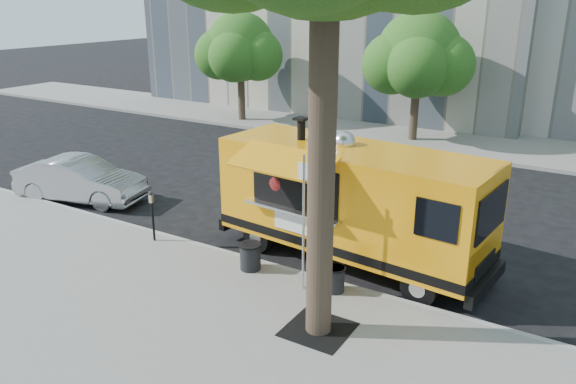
% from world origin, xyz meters
% --- Properties ---
extents(ground, '(120.00, 120.00, 0.00)m').
position_xyz_m(ground, '(0.00, 0.00, 0.00)').
color(ground, black).
rests_on(ground, ground).
extents(sidewalk, '(60.00, 6.00, 0.15)m').
position_xyz_m(sidewalk, '(0.00, -4.00, 0.07)').
color(sidewalk, gray).
rests_on(sidewalk, ground).
extents(curb, '(60.00, 0.14, 0.16)m').
position_xyz_m(curb, '(0.00, -0.93, 0.07)').
color(curb, '#999993').
rests_on(curb, ground).
extents(far_sidewalk, '(60.00, 5.00, 0.15)m').
position_xyz_m(far_sidewalk, '(0.00, 13.50, 0.07)').
color(far_sidewalk, gray).
rests_on(far_sidewalk, ground).
extents(tree_well, '(1.20, 1.20, 0.02)m').
position_xyz_m(tree_well, '(2.60, -2.80, 0.15)').
color(tree_well, black).
rests_on(tree_well, sidewalk).
extents(far_tree_a, '(3.42, 3.42, 5.36)m').
position_xyz_m(far_tree_a, '(-10.00, 12.30, 3.78)').
color(far_tree_a, '#33261C').
rests_on(far_tree_a, far_sidewalk).
extents(far_tree_b, '(3.60, 3.60, 5.50)m').
position_xyz_m(far_tree_b, '(-1.00, 12.70, 3.83)').
color(far_tree_b, '#33261C').
rests_on(far_tree_b, far_sidewalk).
extents(sign_post, '(0.28, 0.06, 3.00)m').
position_xyz_m(sign_post, '(1.55, -1.55, 1.85)').
color(sign_post, silver).
rests_on(sign_post, sidewalk).
extents(parking_meter, '(0.11, 0.11, 1.33)m').
position_xyz_m(parking_meter, '(-3.00, -1.35, 0.98)').
color(parking_meter, black).
rests_on(parking_meter, sidewalk).
extents(food_truck, '(6.96, 3.46, 3.35)m').
position_xyz_m(food_truck, '(1.67, 0.46, 1.57)').
color(food_truck, '#FF9D0D').
rests_on(food_truck, ground).
extents(sedan, '(4.39, 2.35, 1.37)m').
position_xyz_m(sedan, '(-7.39, 0.00, 0.69)').
color(sedan, '#A1A2A8').
rests_on(sedan, ground).
extents(trash_bin_left, '(0.47, 0.47, 0.56)m').
position_xyz_m(trash_bin_left, '(2.18, -1.30, 0.45)').
color(trash_bin_left, black).
rests_on(trash_bin_left, sidewalk).
extents(trash_bin_right, '(0.52, 0.52, 0.63)m').
position_xyz_m(trash_bin_right, '(0.05, -1.38, 0.48)').
color(trash_bin_right, black).
rests_on(trash_bin_right, sidewalk).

